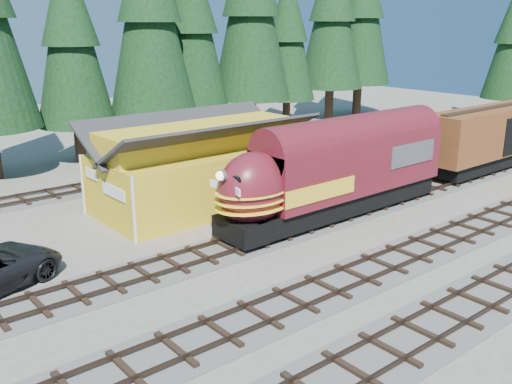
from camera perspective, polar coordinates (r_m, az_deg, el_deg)
ground at (r=26.52m, az=7.62°, el=-6.72°), size 120.00×120.00×0.00m
track_siding at (r=36.19m, az=13.85°, el=-0.52°), size 68.00×3.20×0.33m
track_main_south at (r=33.19m, az=22.12°, el=-2.87°), size 68.00×3.20×0.33m
depot at (r=33.23m, az=-5.52°, el=3.56°), size 12.80×7.00×5.30m
conifer_backdrop at (r=48.17m, az=-7.93°, el=16.72°), size 78.44×23.78×17.28m
locomotive at (r=31.10m, az=7.52°, el=1.66°), size 15.54×3.09×4.22m
boxcar at (r=44.64m, az=22.57°, el=5.23°), size 13.59×2.91×4.27m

